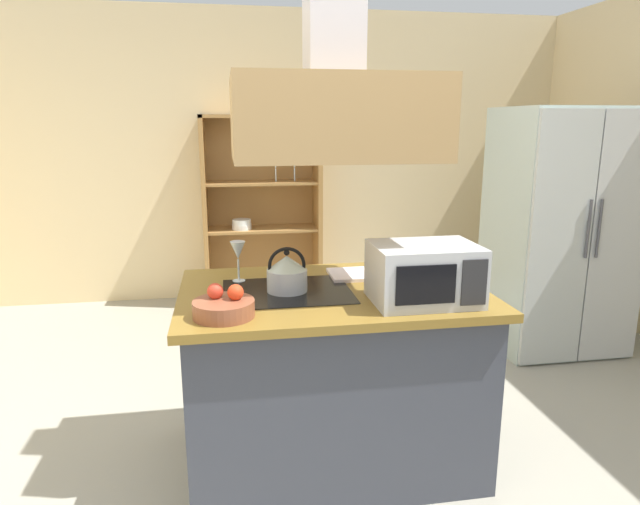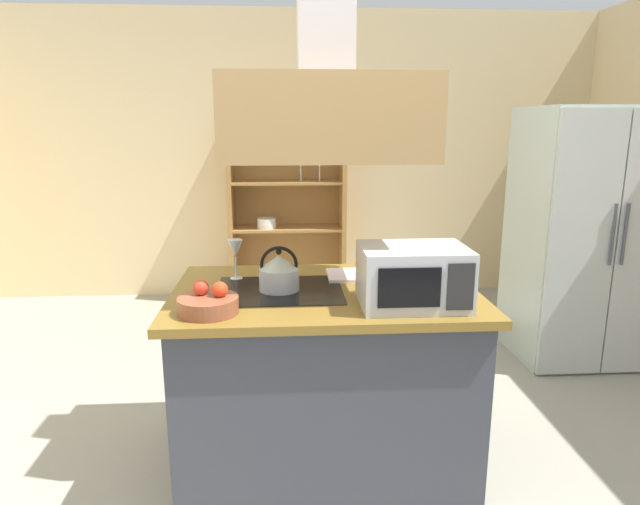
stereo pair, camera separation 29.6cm
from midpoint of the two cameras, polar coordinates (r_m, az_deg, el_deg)
ground_plane at (r=2.96m, az=-4.50°, el=-21.44°), size 7.80×7.80×0.00m
wall_back at (r=5.44m, az=-7.71°, el=9.68°), size 6.00×0.12×2.70m
kitchen_island at (r=2.82m, az=-1.86°, el=-12.57°), size 1.45×0.97×0.90m
range_hood at (r=2.54m, az=-2.10°, el=15.94°), size 0.90×0.70×1.18m
refrigerator at (r=4.41m, az=21.67°, el=2.06°), size 0.90×0.78×1.79m
dish_cabinet at (r=5.29m, az=-7.62°, el=3.24°), size 1.09×0.40×1.75m
kettle at (r=2.61m, az=-6.68°, el=-2.17°), size 0.19×0.19×0.21m
cutting_board at (r=2.88m, az=1.44°, el=-2.27°), size 0.34×0.24×0.02m
microwave at (r=2.46m, az=7.35°, el=-2.19°), size 0.46×0.35×0.26m
wine_glass_on_counter at (r=2.80m, az=-11.48°, el=0.01°), size 0.08×0.08×0.21m
fruit_bowl at (r=2.34m, az=-13.50°, el=-5.51°), size 0.25×0.25×0.13m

